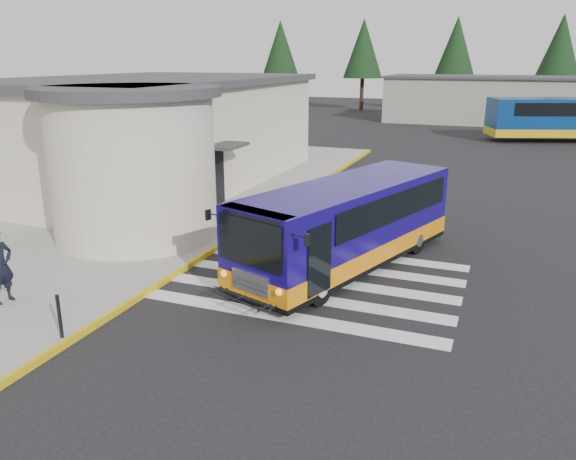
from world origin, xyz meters
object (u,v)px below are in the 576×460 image
(pedestrian_b, at_px, (90,224))
(bollard, at_px, (60,316))
(far_bus_a, at_px, (562,117))
(transit_bus, at_px, (347,228))
(pedestrian_a, at_px, (0,266))

(pedestrian_b, distance_m, bollard, 5.82)
(pedestrian_b, relative_size, far_bus_a, 0.16)
(pedestrian_b, relative_size, bollard, 1.71)
(transit_bus, distance_m, pedestrian_a, 8.98)
(bollard, bearing_deg, pedestrian_a, 160.06)
(pedestrian_a, xyz_separation_m, pedestrian_b, (-0.64, 3.88, -0.09))
(bollard, bearing_deg, transit_bus, 57.00)
(pedestrian_a, height_order, pedestrian_b, pedestrian_a)
(transit_bus, height_order, bollard, transit_bus)
(pedestrian_a, relative_size, pedestrian_b, 1.11)
(pedestrian_b, bearing_deg, pedestrian_a, -24.95)
(pedestrian_a, height_order, bollard, pedestrian_a)
(transit_bus, height_order, far_bus_a, far_bus_a)
(pedestrian_a, xyz_separation_m, far_bus_a, (14.38, 36.04, 0.64))
(pedestrian_a, relative_size, bollard, 1.89)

